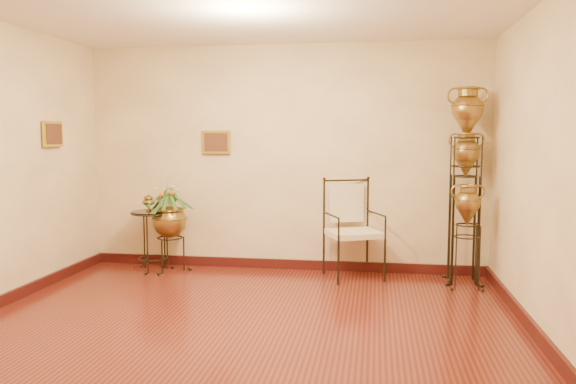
# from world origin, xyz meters

# --- Properties ---
(ground) EXTENTS (5.00, 5.00, 0.00)m
(ground) POSITION_xyz_m (0.00, 0.00, 0.00)
(ground) COLOR maroon
(ground) RESTS_ON ground
(room_shell) EXTENTS (5.02, 5.02, 2.81)m
(room_shell) POSITION_xyz_m (-0.01, 0.01, 1.73)
(room_shell) COLOR #FFE3A4
(room_shell) RESTS_ON ground
(amphora_tall) EXTENTS (0.50, 0.50, 2.25)m
(amphora_tall) POSITION_xyz_m (2.15, 2.15, 1.15)
(amphora_tall) COLOR black
(amphora_tall) RESTS_ON ground
(amphora_mid) EXTENTS (0.45, 0.45, 1.74)m
(amphora_mid) POSITION_xyz_m (2.15, 2.15, 0.88)
(amphora_mid) COLOR black
(amphora_mid) RESTS_ON ground
(amphora_short) EXTENTS (0.37, 0.37, 1.17)m
(amphora_short) POSITION_xyz_m (2.15, 1.93, 0.58)
(amphora_short) COLOR black
(amphora_short) RESTS_ON ground
(planter_urn) EXTENTS (0.81, 0.81, 1.22)m
(planter_urn) POSITION_xyz_m (-1.37, 2.15, 0.68)
(planter_urn) COLOR black
(planter_urn) RESTS_ON ground
(armchair) EXTENTS (0.84, 0.82, 1.17)m
(armchair) POSITION_xyz_m (0.90, 2.15, 0.58)
(armchair) COLOR black
(armchair) RESTS_ON ground
(side_table) EXTENTS (0.51, 0.51, 0.94)m
(side_table) POSITION_xyz_m (-1.60, 2.15, 0.39)
(side_table) COLOR black
(side_table) RESTS_ON ground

